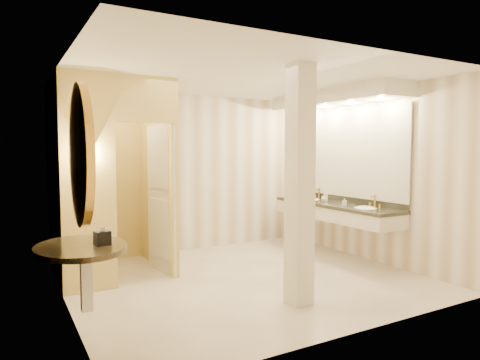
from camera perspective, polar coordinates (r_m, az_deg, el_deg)
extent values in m
plane|color=white|center=(5.95, 0.72, -13.07)|extent=(4.50, 4.50, 0.00)
plane|color=white|center=(5.77, 0.74, 13.50)|extent=(4.50, 4.50, 0.00)
cube|color=white|center=(7.50, -6.96, 0.93)|extent=(4.50, 0.02, 2.70)
cube|color=white|center=(4.11, 14.88, -1.69)|extent=(4.50, 0.02, 2.70)
cube|color=white|center=(4.98, -22.30, -0.88)|extent=(0.02, 4.00, 2.70)
cube|color=white|center=(7.10, 16.64, 0.63)|extent=(0.02, 4.00, 2.70)
cube|color=#E4D577|center=(6.52, -10.95, 0.43)|extent=(0.10, 1.50, 2.70)
cube|color=#E4D577|center=(5.52, -19.60, -0.36)|extent=(0.65, 0.10, 2.70)
cube|color=#E4D577|center=(5.71, -12.54, 10.47)|extent=(0.80, 0.10, 0.60)
cube|color=silver|center=(6.19, -10.37, -2.53)|extent=(0.16, 0.80, 2.10)
cylinder|color=#B58C3A|center=(5.44, -19.52, 1.69)|extent=(0.03, 0.03, 0.30)
cone|color=silver|center=(5.43, -19.57, 3.80)|extent=(0.14, 0.14, 0.14)
cube|color=silver|center=(7.24, 12.60, -4.17)|extent=(0.60, 2.44, 0.24)
cube|color=black|center=(7.23, 12.61, -3.23)|extent=(0.64, 2.48, 0.05)
cube|color=black|center=(7.41, 14.23, -2.54)|extent=(0.03, 2.44, 0.10)
ellipsoid|color=white|center=(6.76, 16.36, -3.96)|extent=(0.40, 0.44, 0.15)
cylinder|color=#B58C3A|center=(6.89, 17.55, -2.75)|extent=(0.03, 0.03, 0.22)
ellipsoid|color=white|center=(7.73, 9.34, -2.87)|extent=(0.40, 0.44, 0.15)
cylinder|color=#B58C3A|center=(7.84, 10.49, -1.83)|extent=(0.03, 0.03, 0.22)
cube|color=white|center=(7.36, 14.31, 3.51)|extent=(0.03, 2.44, 1.40)
cube|color=silver|center=(7.22, 12.83, 10.60)|extent=(0.75, 2.64, 0.22)
cylinder|color=black|center=(4.24, -20.45, -8.47)|extent=(1.02, 1.02, 0.05)
cube|color=silver|center=(4.32, -19.81, -12.33)|extent=(0.10, 0.10, 0.60)
cylinder|color=gold|center=(4.15, -20.46, 3.09)|extent=(0.07, 1.02, 1.02)
cylinder|color=white|center=(4.15, -19.92, 3.11)|extent=(0.02, 0.81, 0.81)
cube|color=silver|center=(4.83, 7.96, -0.75)|extent=(0.25, 0.25, 2.70)
cube|color=black|center=(4.17, -17.90, -7.36)|extent=(0.15, 0.15, 0.13)
imported|color=white|center=(6.61, -21.07, -8.50)|extent=(0.53, 0.75, 0.69)
imported|color=beige|center=(6.94, 13.76, -2.83)|extent=(0.07, 0.07, 0.12)
imported|color=silver|center=(7.42, 11.14, -2.36)|extent=(0.10, 0.10, 0.12)
imported|color=#C6B28C|center=(7.41, 11.37, -2.09)|extent=(0.08, 0.08, 0.19)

